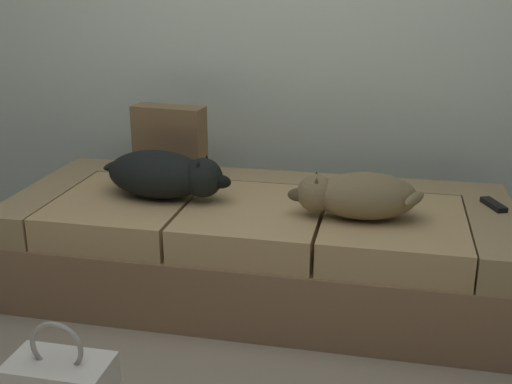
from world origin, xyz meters
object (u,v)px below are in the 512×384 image
at_px(couch, 258,246).
at_px(tv_remote, 494,205).
at_px(dog_dark, 165,175).
at_px(dog_tan, 357,195).
at_px(throw_pillow, 170,142).

distance_m(couch, tv_remote, 1.01).
bearing_deg(dog_dark, dog_tan, -4.93).
height_order(couch, dog_dark, dog_dark).
xyz_separation_m(couch, dog_tan, (0.43, -0.13, 0.32)).
distance_m(tv_remote, throw_pillow, 1.48).
height_order(tv_remote, throw_pillow, throw_pillow).
relative_size(dog_tan, throw_pillow, 1.61).
bearing_deg(tv_remote, couch, 164.19).
bearing_deg(tv_remote, throw_pillow, 152.80).
bearing_deg(tv_remote, dog_dark, 164.92).
height_order(dog_tan, throw_pillow, throw_pillow).
relative_size(dog_dark, dog_tan, 1.11).
height_order(dog_dark, throw_pillow, throw_pillow).
bearing_deg(dog_dark, tv_remote, 7.10).
bearing_deg(couch, tv_remote, 6.37).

